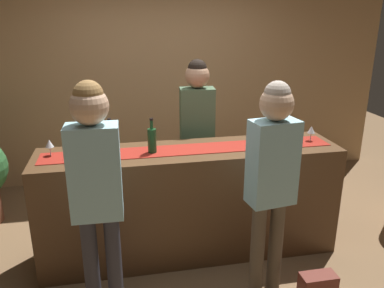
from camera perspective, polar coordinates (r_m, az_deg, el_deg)
The scene contains 14 objects.
ground_plane at distance 3.85m, azimuth -0.25°, elevation -15.15°, with size 10.00×10.00×0.00m, color brown.
back_wall at distance 5.12m, azimuth -4.41°, elevation 10.84°, with size 6.00×0.12×2.90m, color tan.
bar_counter at distance 3.59m, azimuth -0.26°, elevation -8.44°, with size 2.65×0.60×1.01m, color #543821.
counter_runner_cloth at distance 3.39m, azimuth -0.27°, elevation -0.77°, with size 2.51×0.28×0.01m, color maroon.
wine_bottle_green at distance 3.30m, azimuth -5.85°, elevation 0.57°, with size 0.07×0.07×0.30m.
wine_bottle_amber at distance 3.35m, azimuth -11.79°, elevation 0.55°, with size 0.07×0.07×0.30m.
wine_bottle_clear at distance 3.33m, azimuth -15.76°, elevation 0.12°, with size 0.07×0.07×0.30m.
wine_glass_near_customer at distance 3.75m, azimuth 17.00°, elevation 1.94°, with size 0.07×0.07×0.14m.
wine_glass_mid_counter at distance 3.48m, azimuth 11.99°, elevation 1.09°, with size 0.07×0.07×0.14m.
wine_glass_far_end at distance 3.41m, azimuth -20.08°, elevation 0.00°, with size 0.07×0.07×0.14m.
bartender at distance 3.95m, azimuth 0.74°, elevation 2.86°, with size 0.36×0.24×1.72m.
customer_sipping at distance 2.90m, azimuth 11.59°, elevation -3.72°, with size 0.36×0.25×1.71m.
customer_browsing at distance 2.67m, azimuth -13.90°, elevation -5.04°, with size 0.35×0.25×1.75m.
handbag at distance 3.39m, azimuth 17.84°, elevation -19.21°, with size 0.28×0.14×0.22m, color brown.
Camera 1 is at (-0.61, -3.14, 2.14)m, focal length 36.57 mm.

